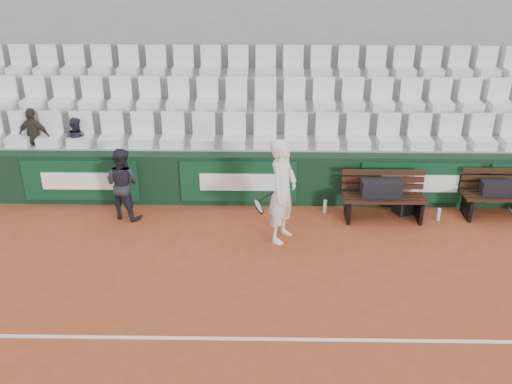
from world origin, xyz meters
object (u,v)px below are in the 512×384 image
object	(u,v)px
sports_bag_left	(381,188)
water_bottle_near	(325,206)
sports_bag_right	(497,188)
bench_left	(383,208)
spectator_c	(74,120)
tennis_player	(282,191)
water_bottle_far	(439,214)
spectator_b	(31,115)
ball_kid	(123,184)
sports_bag_ground	(407,205)
bench_right	(502,206)

from	to	relation	value
sports_bag_left	water_bottle_near	world-z (taller)	sports_bag_left
sports_bag_left	sports_bag_right	xyz separation A→B (m)	(2.13, 0.11, -0.02)
bench_left	spectator_c	xyz separation A→B (m)	(-5.86, 1.14, 1.27)
sports_bag_right	tennis_player	distance (m)	4.04
water_bottle_far	spectator_b	bearing A→B (deg)	171.38
bench_left	ball_kid	size ratio (longest dim) A/B	1.11
sports_bag_ground	water_bottle_far	world-z (taller)	sports_bag_ground
sports_bag_right	spectator_c	bearing A→B (deg)	172.89
sports_bag_left	spectator_b	xyz separation A→B (m)	(-6.61, 1.10, 0.98)
bench_left	tennis_player	world-z (taller)	tennis_player
sports_bag_ground	ball_kid	size ratio (longest dim) A/B	0.35
water_bottle_near	ball_kid	world-z (taller)	ball_kid
bench_right	tennis_player	world-z (taller)	tennis_player
water_bottle_far	sports_bag_right	bearing A→B (deg)	9.87
sports_bag_left	sports_bag_right	bearing A→B (deg)	2.93
water_bottle_far	tennis_player	world-z (taller)	tennis_player
bench_left	water_bottle_near	bearing A→B (deg)	166.50
bench_right	water_bottle_near	distance (m)	3.25
sports_bag_left	sports_bag_right	world-z (taller)	sports_bag_left
bench_right	water_bottle_far	xyz separation A→B (m)	(-1.20, -0.15, -0.11)
water_bottle_near	ball_kid	bearing A→B (deg)	-176.23
bench_left	sports_bag_right	world-z (taller)	sports_bag_right
sports_bag_left	tennis_player	xyz separation A→B (m)	(-1.81, -0.77, 0.31)
tennis_player	bench_right	bearing A→B (deg)	11.82
tennis_player	spectator_b	xyz separation A→B (m)	(-4.81, 1.87, 0.68)
bench_right	sports_bag_left	bearing A→B (deg)	-177.91
water_bottle_far	tennis_player	bearing A→B (deg)	-166.37
sports_bag_left	water_bottle_near	distance (m)	1.10
sports_bag_right	sports_bag_ground	world-z (taller)	sports_bag_right
bench_right	sports_bag_right	xyz separation A→B (m)	(-0.16, 0.03, 0.35)
ball_kid	spectator_b	bearing A→B (deg)	-9.02
water_bottle_far	ball_kid	bearing A→B (deg)	179.64
bench_right	water_bottle_near	bearing A→B (deg)	177.78
sports_bag_ground	water_bottle_near	distance (m)	1.54
bench_left	water_bottle_near	xyz separation A→B (m)	(-1.03, 0.25, -0.10)
sports_bag_ground	spectator_b	size ratio (longest dim) A/B	0.40
bench_left	sports_bag_right	size ratio (longest dim) A/B	2.72
tennis_player	sports_bag_left	bearing A→B (deg)	23.18
sports_bag_left	spectator_c	distance (m)	5.96
bench_right	tennis_player	distance (m)	4.24
water_bottle_far	water_bottle_near	bearing A→B (deg)	172.21
bench_right	ball_kid	xyz separation A→B (m)	(-6.96, -0.12, 0.45)
bench_right	sports_bag_left	world-z (taller)	sports_bag_left
ball_kid	tennis_player	bearing A→B (deg)	-173.16
ball_kid	spectator_c	size ratio (longest dim) A/B	1.37
ball_kid	water_bottle_far	bearing A→B (deg)	-159.11
tennis_player	spectator_b	bearing A→B (deg)	158.76
sports_bag_left	tennis_player	size ratio (longest dim) A/B	0.39
spectator_c	water_bottle_near	bearing A→B (deg)	-168.27
bench_right	spectator_c	world-z (taller)	spectator_c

